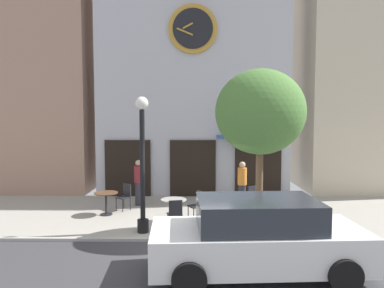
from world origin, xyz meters
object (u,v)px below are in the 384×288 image
at_px(street_lamp, 143,164).
at_px(cafe_chair_near_lamp, 125,195).
at_px(cafe_table_center_left, 174,205).
at_px(cafe_chair_facing_wall, 255,208).
at_px(street_tree, 260,112).
at_px(cafe_chair_by_entrance, 296,207).
at_px(cafe_chair_near_tree, 175,213).
at_px(pedestrian_orange, 242,184).
at_px(cafe_table_leftmost, 269,203).
at_px(pedestrian_maroon, 139,182).
at_px(cafe_table_near_curb, 106,198).
at_px(cafe_chair_mid_row, 198,203).
at_px(cafe_chair_under_awning, 254,197).
at_px(parked_car_white, 257,237).

distance_m(street_lamp, cafe_chair_near_lamp, 2.99).
distance_m(cafe_table_center_left, cafe_chair_facing_wall, 2.45).
distance_m(street_tree, cafe_chair_by_entrance, 3.22).
bearing_deg(cafe_chair_near_tree, pedestrian_orange, 49.17).
distance_m(cafe_table_leftmost, pedestrian_maroon, 4.77).
height_order(cafe_table_near_curb, cafe_chair_by_entrance, cafe_chair_by_entrance).
bearing_deg(street_lamp, street_tree, -1.45).
bearing_deg(cafe_table_leftmost, cafe_chair_mid_row, -177.90).
relative_size(street_lamp, cafe_chair_facing_wall, 4.20).
bearing_deg(pedestrian_orange, cafe_chair_by_entrance, -53.24).
xyz_separation_m(cafe_chair_mid_row, cafe_chair_near_lamp, (-2.53, 1.23, 0.00)).
relative_size(street_tree, cafe_chair_near_tree, 5.02).
bearing_deg(pedestrian_maroon, cafe_table_near_curb, -123.21).
relative_size(street_lamp, cafe_chair_by_entrance, 4.20).
bearing_deg(cafe_chair_near_tree, cafe_table_near_curb, 144.83).
height_order(cafe_chair_under_awning, parked_car_white, parked_car_white).
xyz_separation_m(cafe_chair_near_tree, parked_car_white, (1.84, -2.76, 0.23)).
bearing_deg(pedestrian_maroon, cafe_chair_near_tree, -63.22).
bearing_deg(parked_car_white, street_tree, 79.25).
distance_m(cafe_chair_near_lamp, parked_car_white, 6.32).
height_order(cafe_table_near_curb, cafe_table_leftmost, cafe_table_near_curb).
xyz_separation_m(cafe_table_near_curb, cafe_chair_near_tree, (2.38, -1.68, -0.02)).
bearing_deg(cafe_chair_mid_row, street_lamp, -141.35).
bearing_deg(cafe_table_center_left, pedestrian_orange, 37.34).
xyz_separation_m(cafe_table_near_curb, cafe_table_leftmost, (5.27, -0.48, -0.01)).
xyz_separation_m(street_tree, cafe_chair_near_lamp, (-4.21, 2.54, -2.81)).
relative_size(cafe_table_near_curb, cafe_chair_facing_wall, 0.86).
distance_m(cafe_table_near_curb, cafe_chair_facing_wall, 4.85).
bearing_deg(pedestrian_maroon, cafe_chair_mid_row, -41.13).
bearing_deg(cafe_chair_near_lamp, cafe_chair_under_awning, -4.41).
relative_size(cafe_table_center_left, cafe_chair_facing_wall, 0.87).
height_order(cafe_chair_mid_row, cafe_chair_under_awning, same).
bearing_deg(parked_car_white, cafe_table_center_left, 118.44).
distance_m(cafe_chair_mid_row, cafe_chair_facing_wall, 1.78).
height_order(street_tree, cafe_chair_near_tree, street_tree).
bearing_deg(pedestrian_maroon, cafe_table_center_left, -57.07).
distance_m(street_lamp, pedestrian_orange, 4.23).
xyz_separation_m(street_lamp, pedestrian_orange, (3.10, 2.68, -1.06)).
height_order(cafe_table_near_curb, pedestrian_maroon, pedestrian_maroon).
bearing_deg(street_tree, parked_car_white, -100.75).
relative_size(pedestrian_orange, parked_car_white, 0.38).
height_order(street_lamp, street_tree, street_tree).
relative_size(pedestrian_maroon, parked_car_white, 0.38).
bearing_deg(cafe_chair_near_lamp, cafe_chair_near_tree, -51.11).
xyz_separation_m(cafe_table_center_left, cafe_chair_under_awning, (2.64, 1.19, -0.01)).
bearing_deg(cafe_chair_mid_row, pedestrian_orange, 42.80).
distance_m(street_lamp, street_tree, 3.52).
height_order(cafe_chair_mid_row, parked_car_white, parked_car_white).
bearing_deg(cafe_chair_near_lamp, cafe_chair_facing_wall, -22.55).
height_order(street_tree, pedestrian_maroon, street_tree).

